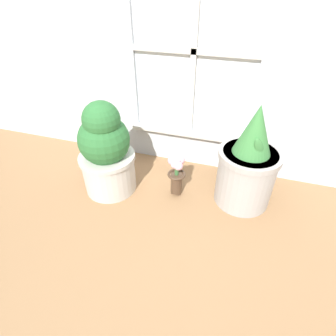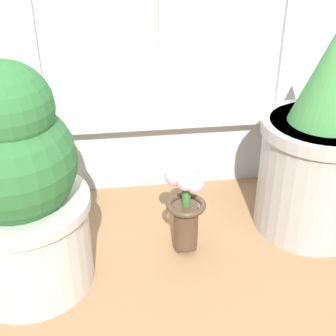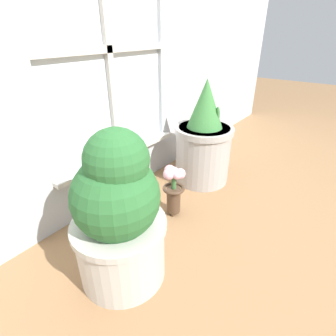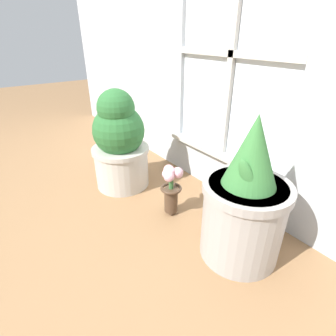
{
  "view_description": "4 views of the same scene",
  "coord_description": "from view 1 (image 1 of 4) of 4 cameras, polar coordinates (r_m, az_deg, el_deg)",
  "views": [
    {
      "loc": [
        0.36,
        -1.12,
        1.24
      ],
      "look_at": [
        -0.04,
        0.18,
        0.22
      ],
      "focal_mm": 28.0,
      "sensor_mm": 36.0,
      "label": 1
    },
    {
      "loc": [
        -0.2,
        -0.94,
        0.96
      ],
      "look_at": [
        -0.05,
        0.17,
        0.32
      ],
      "focal_mm": 50.0,
      "sensor_mm": 36.0,
      "label": 2
    },
    {
      "loc": [
        -0.96,
        -0.5,
        0.93
      ],
      "look_at": [
        -0.02,
        0.22,
        0.3
      ],
      "focal_mm": 28.0,
      "sensor_mm": 36.0,
      "label": 3
    },
    {
      "loc": [
        1.01,
        -0.54,
        0.94
      ],
      "look_at": [
        -0.01,
        0.2,
        0.29
      ],
      "focal_mm": 28.0,
      "sensor_mm": 36.0,
      "label": 4
    }
  ],
  "objects": [
    {
      "name": "potted_plant_right",
      "position": [
        1.7,
        16.96,
        0.49
      ],
      "size": [
        0.38,
        0.38,
        0.68
      ],
      "color": "#9E9993",
      "rests_on": "ground_plane"
    },
    {
      "name": "flower_vase",
      "position": [
        1.73,
        1.85,
        -1.0
      ],
      "size": [
        0.12,
        0.13,
        0.3
      ],
      "color": "#473323",
      "rests_on": "ground_plane"
    },
    {
      "name": "ground_plane",
      "position": [
        1.71,
        -0.52,
        -9.74
      ],
      "size": [
        10.0,
        10.0,
        0.0
      ],
      "primitive_type": "plane",
      "color": "olive"
    },
    {
      "name": "potted_plant_left",
      "position": [
        1.75,
        -13.35,
        3.5
      ],
      "size": [
        0.37,
        0.37,
        0.65
      ],
      "color": "#B7B2A8",
      "rests_on": "ground_plane"
    }
  ]
}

